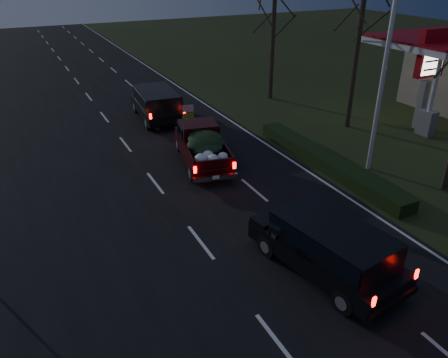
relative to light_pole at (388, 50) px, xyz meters
name	(u,v)px	position (x,y,z in m)	size (l,w,h in m)	color
ground	(201,242)	(-9.50, -2.00, -5.48)	(120.00, 120.00, 0.00)	black
road_asphalt	(201,242)	(-9.50, -2.00, -5.47)	(14.00, 120.00, 0.02)	black
hedge_row	(326,161)	(-1.70, 1.00, -5.18)	(1.00, 10.00, 0.60)	black
light_pole	(388,50)	(0.00, 0.00, 0.00)	(0.50, 0.90, 9.16)	silver
gas_price_pylon	(430,63)	(6.50, 2.99, -1.71)	(2.00, 0.41, 5.57)	gray
gas_canopy	(443,46)	(8.50, 4.00, -1.13)	(7.10, 6.10, 4.88)	silver
bare_tree_mid	(362,12)	(3.00, 5.00, 0.87)	(3.60, 3.60, 8.50)	black
bare_tree_far	(274,20)	(2.00, 12.00, -0.25)	(3.60, 3.60, 7.00)	black
pickup_truck	(202,144)	(-6.72, 4.12, -4.50)	(2.85, 5.26, 2.61)	#310609
lead_suv	(157,102)	(-6.61, 11.14, -4.35)	(2.57, 5.36, 1.50)	black
rear_suv	(330,244)	(-6.60, -5.26, -4.40)	(2.87, 5.27, 1.44)	black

